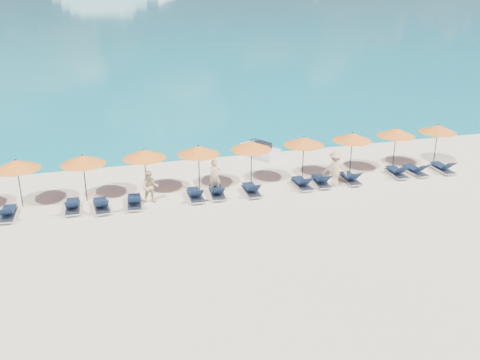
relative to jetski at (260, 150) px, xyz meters
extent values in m
plane|color=beige|center=(-3.14, -9.52, -0.36)|extent=(1400.00, 1400.00, 0.00)
cube|color=white|center=(-0.01, 0.02, -0.05)|extent=(1.94, 2.63, 0.57)
cube|color=black|center=(0.08, -0.16, 0.36)|extent=(0.92, 1.15, 0.36)
cylinder|color=black|center=(-0.29, 0.58, 0.51)|extent=(0.54, 0.31, 0.06)
imported|color=tan|center=(-3.91, -4.91, 0.49)|extent=(0.68, 0.51, 1.70)
imported|color=tan|center=(-7.03, -5.20, 0.42)|extent=(0.82, 0.55, 1.57)
imported|color=tan|center=(2.02, -5.61, 0.55)|extent=(1.30, 0.97, 1.83)
cylinder|color=black|center=(-12.69, -3.98, 0.74)|extent=(0.05, 0.05, 2.20)
cone|color=orange|center=(-12.69, -3.98, 1.66)|extent=(2.10, 2.10, 0.42)
sphere|color=black|center=(-12.69, -3.98, 1.88)|extent=(0.08, 0.08, 0.08)
cylinder|color=black|center=(-9.87, -4.11, 0.74)|extent=(0.05, 0.05, 2.20)
cone|color=orange|center=(-9.87, -4.11, 1.66)|extent=(2.10, 2.10, 0.42)
sphere|color=black|center=(-9.87, -4.11, 1.88)|extent=(0.08, 0.08, 0.08)
cylinder|color=black|center=(-7.08, -4.01, 0.74)|extent=(0.05, 0.05, 2.20)
cone|color=orange|center=(-7.08, -4.01, 1.66)|extent=(2.10, 2.10, 0.42)
sphere|color=black|center=(-7.08, -4.01, 1.88)|extent=(0.08, 0.08, 0.08)
cylinder|color=black|center=(-4.51, -4.14, 0.74)|extent=(0.05, 0.05, 2.20)
cone|color=orange|center=(-4.51, -4.14, 1.66)|extent=(2.10, 2.10, 0.42)
sphere|color=black|center=(-4.51, -4.14, 1.88)|extent=(0.08, 0.08, 0.08)
cylinder|color=black|center=(-1.86, -4.14, 0.74)|extent=(0.05, 0.05, 2.20)
cone|color=orange|center=(-1.86, -4.14, 1.66)|extent=(2.10, 2.10, 0.42)
sphere|color=black|center=(-1.86, -4.14, 1.88)|extent=(0.08, 0.08, 0.08)
cylinder|color=black|center=(0.92, -4.14, 0.74)|extent=(0.05, 0.05, 2.20)
cone|color=orange|center=(0.92, -4.14, 1.66)|extent=(2.10, 2.10, 0.42)
sphere|color=black|center=(0.92, -4.14, 1.88)|extent=(0.08, 0.08, 0.08)
cylinder|color=black|center=(3.64, -4.14, 0.74)|extent=(0.05, 0.05, 2.20)
cone|color=orange|center=(3.64, -4.14, 1.66)|extent=(2.10, 2.10, 0.42)
sphere|color=black|center=(3.64, -4.14, 1.88)|extent=(0.08, 0.08, 0.08)
cylinder|color=black|center=(6.32, -3.96, 0.74)|extent=(0.05, 0.05, 2.20)
cone|color=orange|center=(6.32, -3.96, 1.66)|extent=(2.10, 2.10, 0.42)
sphere|color=black|center=(6.32, -3.96, 1.88)|extent=(0.08, 0.08, 0.08)
cylinder|color=black|center=(8.91, -3.98, 0.74)|extent=(0.05, 0.05, 2.20)
cone|color=orange|center=(8.91, -3.98, 1.66)|extent=(2.10, 2.10, 0.42)
sphere|color=black|center=(8.91, -3.98, 1.88)|extent=(0.08, 0.08, 0.08)
cube|color=silver|center=(-13.18, -5.14, -0.22)|extent=(0.71, 1.73, 0.06)
cube|color=black|center=(-13.17, -4.89, -0.06)|extent=(0.61, 1.13, 0.04)
cube|color=black|center=(-13.21, -5.69, 0.19)|extent=(0.58, 0.57, 0.43)
cube|color=silver|center=(-10.49, -5.12, -0.22)|extent=(0.66, 1.72, 0.06)
cube|color=black|center=(-10.49, -4.87, -0.06)|extent=(0.58, 1.11, 0.04)
cube|color=black|center=(-10.51, -5.67, 0.19)|extent=(0.56, 0.55, 0.43)
cube|color=silver|center=(-9.26, -5.38, -0.22)|extent=(0.72, 1.73, 0.06)
cube|color=black|center=(-9.27, -5.13, -0.06)|extent=(0.61, 1.13, 0.04)
cube|color=black|center=(-9.23, -5.93, 0.19)|extent=(0.58, 0.57, 0.43)
cube|color=silver|center=(-7.80, -5.37, -0.22)|extent=(0.77, 1.75, 0.06)
cube|color=black|center=(-7.78, -5.12, -0.06)|extent=(0.64, 1.14, 0.04)
cube|color=black|center=(-7.85, -5.91, 0.19)|extent=(0.59, 0.58, 0.43)
cube|color=silver|center=(-4.97, -5.31, -0.22)|extent=(0.66, 1.72, 0.06)
cube|color=black|center=(-4.97, -5.06, -0.06)|extent=(0.58, 1.11, 0.04)
cube|color=black|center=(-4.99, -5.86, 0.19)|extent=(0.56, 0.55, 0.43)
cube|color=silver|center=(-3.91, -5.29, -0.22)|extent=(0.78, 1.75, 0.06)
cube|color=black|center=(-3.89, -5.04, -0.06)|extent=(0.65, 1.15, 0.04)
cube|color=black|center=(-3.97, -5.83, 0.19)|extent=(0.60, 0.59, 0.43)
cube|color=silver|center=(-2.26, -5.45, -0.22)|extent=(0.69, 1.72, 0.06)
cube|color=black|center=(-2.25, -5.20, -0.06)|extent=(0.59, 1.12, 0.04)
cube|color=black|center=(-2.28, -5.99, 0.19)|extent=(0.57, 0.56, 0.43)
cube|color=silver|center=(0.40, -5.31, -0.22)|extent=(0.62, 1.70, 0.06)
cube|color=black|center=(0.40, -5.06, -0.06)|extent=(0.55, 1.10, 0.04)
cube|color=black|center=(0.40, -5.86, 0.19)|extent=(0.55, 0.54, 0.43)
cube|color=silver|center=(1.44, -5.28, -0.22)|extent=(0.79, 1.75, 0.06)
cube|color=black|center=(1.46, -5.03, -0.06)|extent=(0.66, 1.15, 0.04)
cube|color=black|center=(1.39, -5.82, 0.19)|extent=(0.60, 0.59, 0.43)
cube|color=silver|center=(3.04, -5.33, -0.22)|extent=(0.71, 1.73, 0.06)
cube|color=black|center=(3.05, -5.08, -0.06)|extent=(0.61, 1.13, 0.04)
cube|color=black|center=(3.01, -5.88, 0.19)|extent=(0.58, 0.57, 0.43)
cube|color=silver|center=(5.81, -5.19, -0.22)|extent=(0.74, 1.74, 0.06)
cube|color=black|center=(5.83, -4.94, -0.06)|extent=(0.63, 1.14, 0.04)
cube|color=black|center=(5.77, -5.73, 0.19)|extent=(0.59, 0.58, 0.43)
cube|color=silver|center=(6.90, -5.22, -0.22)|extent=(0.68, 1.72, 0.06)
cube|color=black|center=(6.90, -4.97, -0.06)|extent=(0.59, 1.12, 0.04)
cube|color=black|center=(6.92, -5.77, 0.19)|extent=(0.57, 0.55, 0.43)
cube|color=silver|center=(8.53, -5.26, -0.22)|extent=(0.68, 1.72, 0.06)
cube|color=black|center=(8.54, -5.01, -0.06)|extent=(0.59, 1.12, 0.04)
cube|color=black|center=(8.52, -5.81, 0.19)|extent=(0.57, 0.55, 0.43)
camera|label=1|loc=(-9.44, -28.15, 9.33)|focal=40.00mm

